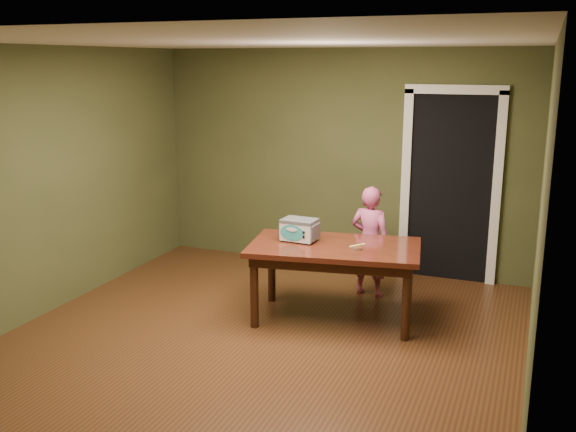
{
  "coord_description": "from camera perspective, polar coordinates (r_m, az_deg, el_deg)",
  "views": [
    {
      "loc": [
        2.21,
        -4.75,
        2.45
      ],
      "look_at": [
        -0.07,
        1.0,
        0.95
      ],
      "focal_mm": 40.0,
      "sensor_mm": 36.0,
      "label": 1
    }
  ],
  "objects": [
    {
      "name": "floor",
      "position": [
        5.79,
        -3.06,
        -11.45
      ],
      "size": [
        5.0,
        5.0,
        0.0
      ],
      "primitive_type": "plane",
      "color": "#4F3216",
      "rests_on": "ground"
    },
    {
      "name": "room_shell",
      "position": [
        5.29,
        -3.29,
        5.53
      ],
      "size": [
        4.52,
        5.02,
        2.61
      ],
      "color": "#484D29",
      "rests_on": "ground"
    },
    {
      "name": "dining_table",
      "position": [
        6.14,
        4.14,
        -3.47
      ],
      "size": [
        1.73,
        1.16,
        0.75
      ],
      "rotation": [
        0.0,
        0.0,
        0.17
      ],
      "color": "#3E170E",
      "rests_on": "floor"
    },
    {
      "name": "doorway",
      "position": [
        7.71,
        14.52,
        2.78
      ],
      "size": [
        1.1,
        0.66,
        2.25
      ],
      "color": "black",
      "rests_on": "ground"
    },
    {
      "name": "spatula",
      "position": [
        6.1,
        6.21,
        -2.6
      ],
      "size": [
        0.13,
        0.16,
        0.01
      ],
      "primitive_type": "cube",
      "rotation": [
        0.0,
        0.0,
        0.92
      ],
      "color": "#EEE867",
      "rests_on": "dining_table"
    },
    {
      "name": "child",
      "position": [
        6.82,
        7.31,
        -2.26
      ],
      "size": [
        0.47,
        0.35,
        1.19
      ],
      "primitive_type": "imported",
      "rotation": [
        0.0,
        0.0,
        2.99
      ],
      "color": "#C55181",
      "rests_on": "floor"
    },
    {
      "name": "baking_pan",
      "position": [
        5.98,
        6.12,
        -2.86
      ],
      "size": [
        0.1,
        0.1,
        0.02
      ],
      "color": "silver",
      "rests_on": "dining_table"
    },
    {
      "name": "toy_oven",
      "position": [
        6.2,
        1.03,
        -1.17
      ],
      "size": [
        0.36,
        0.26,
        0.22
      ],
      "rotation": [
        0.0,
        0.0,
        -0.06
      ],
      "color": "#4C4F54",
      "rests_on": "dining_table"
    }
  ]
}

